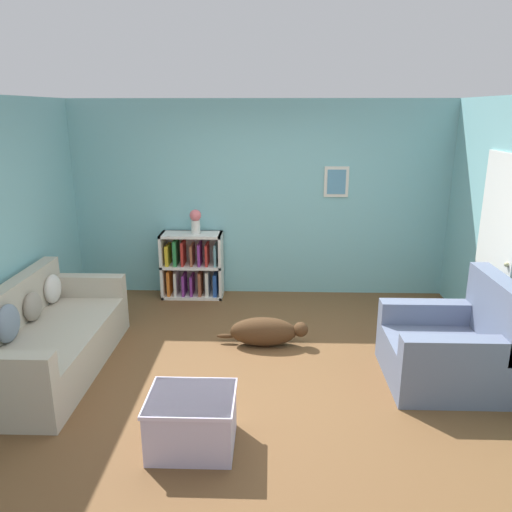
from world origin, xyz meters
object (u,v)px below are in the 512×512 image
Objects in this scene: recliner_chair at (453,348)px; coffee_table at (192,419)px; couch at (44,341)px; dog at (265,331)px; bookshelf at (192,267)px; vase at (196,220)px.

coffee_table is at bearing -155.70° from recliner_chair.
recliner_chair reaches higher than couch.
couch is 2.07× the size of dog.
couch is at bearing -164.29° from dog.
couch is 2.23m from dog.
bookshelf is (1.13, 2.08, 0.11)m from couch.
dog is (1.01, -1.47, -0.26)m from bookshelf.
recliner_chair is 1.05× the size of dog.
recliner_chair is 3.25× the size of vase.
vase is at bearing -13.21° from bookshelf.
bookshelf is 0.89× the size of dog.
couch is 6.40× the size of vase.
recliner_chair is 1.60× the size of coffee_table.
recliner_chair is at bearing 24.30° from coffee_table.
couch is at bearing -120.11° from vase.
dog is (2.14, 0.60, -0.15)m from couch.
couch is at bearing -118.48° from bookshelf.
coffee_table is 1.79m from dog.
couch reaches higher than dog.
couch is 2.36m from bookshelf.
bookshelf reaches higher than couch.
recliner_chair is 2.50m from coffee_table.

